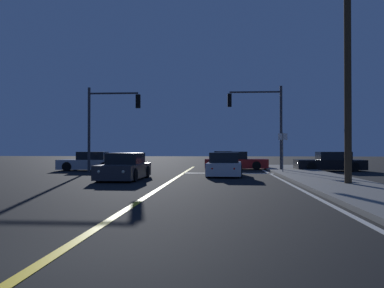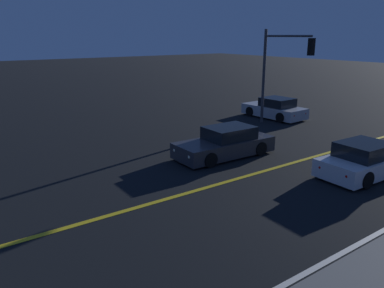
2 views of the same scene
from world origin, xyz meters
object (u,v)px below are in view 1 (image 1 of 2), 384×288
at_px(car_side_waiting_navy, 223,159).
at_px(utility_pole_right, 348,42).
at_px(traffic_signal_near_right, 262,115).
at_px(traffic_signal_far_left, 108,116).
at_px(car_distant_tail_white, 225,166).
at_px(street_sign_corner, 283,146).
at_px(car_parked_curb_black, 330,163).
at_px(car_far_approaching_silver, 90,162).
at_px(car_mid_block_charcoal, 125,168).
at_px(car_following_oncoming_red, 235,162).

xyz_separation_m(car_side_waiting_navy, utility_pole_right, (4.99, -20.81, 5.33)).
xyz_separation_m(traffic_signal_near_right, traffic_signal_far_left, (-10.33, -1.40, -0.13)).
xyz_separation_m(car_distant_tail_white, street_sign_corner, (3.58, 2.15, 1.12)).
relative_size(car_parked_curb_black, traffic_signal_near_right, 0.81).
distance_m(car_far_approaching_silver, utility_pole_right, 19.24).
relative_size(car_distant_tail_white, utility_pole_right, 0.37).
xyz_separation_m(car_mid_block_charcoal, traffic_signal_far_left, (-2.70, 6.42, 3.17)).
distance_m(car_following_oncoming_red, traffic_signal_far_left, 10.15).
xyz_separation_m(car_following_oncoming_red, car_distant_tail_white, (-0.86, -7.86, -0.00)).
height_order(car_mid_block_charcoal, car_parked_curb_black, same).
distance_m(car_following_oncoming_red, traffic_signal_near_right, 4.71).
xyz_separation_m(traffic_signal_far_left, utility_pole_right, (12.74, -9.78, 2.16)).
distance_m(car_mid_block_charcoal, street_sign_corner, 10.05).
bearing_deg(car_following_oncoming_red, traffic_signal_near_right, 30.85).
bearing_deg(car_distant_tail_white, car_far_approaching_silver, 153.39).
xyz_separation_m(car_parked_curb_black, street_sign_corner, (-3.84, -3.85, 1.12)).
bearing_deg(car_distant_tail_white, car_following_oncoming_red, 86.06).
height_order(car_following_oncoming_red, traffic_signal_far_left, traffic_signal_far_left).
distance_m(car_following_oncoming_red, street_sign_corner, 6.41).
bearing_deg(car_following_oncoming_red, car_distant_tail_white, -5.87).
bearing_deg(car_parked_curb_black, traffic_signal_far_left, 97.64).
height_order(car_far_approaching_silver, car_distant_tail_white, same).
relative_size(car_side_waiting_navy, street_sign_corner, 1.73).
distance_m(traffic_signal_far_left, utility_pole_right, 16.20).
bearing_deg(traffic_signal_near_right, car_mid_block_charcoal, 45.69).
bearing_deg(car_side_waiting_navy, car_following_oncoming_red, -80.20).
height_order(car_following_oncoming_red, traffic_signal_near_right, traffic_signal_near_right).
bearing_deg(utility_pole_right, car_parked_curb_black, 78.70).
height_order(car_parked_curb_black, car_far_approaching_silver, same).
distance_m(car_parked_curb_black, traffic_signal_far_left, 15.70).
xyz_separation_m(car_mid_block_charcoal, car_parked_curb_black, (12.48, 8.86, 0.00)).
relative_size(car_mid_block_charcoal, car_parked_curb_black, 0.99).
bearing_deg(car_parked_curb_black, car_distant_tail_white, 127.45).
bearing_deg(car_side_waiting_navy, traffic_signal_near_right, -72.62).
xyz_separation_m(car_far_approaching_silver, street_sign_corner, (13.08, -3.11, 1.12)).
relative_size(traffic_signal_near_right, traffic_signal_far_left, 1.03).
xyz_separation_m(car_side_waiting_navy, traffic_signal_near_right, (2.58, -9.63, 3.30)).
distance_m(car_parked_curb_black, car_far_approaching_silver, 16.94).
bearing_deg(car_far_approaching_silver, car_following_oncoming_red, -78.43).
relative_size(car_parked_curb_black, car_side_waiting_navy, 1.08).
bearing_deg(car_parked_curb_black, car_following_oncoming_red, 72.65).
xyz_separation_m(car_following_oncoming_red, street_sign_corner, (2.71, -5.70, 1.12)).
bearing_deg(car_mid_block_charcoal, car_following_oncoming_red, -117.54).
bearing_deg(car_following_oncoming_red, car_side_waiting_navy, -172.16).
bearing_deg(car_following_oncoming_red, utility_pole_right, 16.68).
distance_m(car_mid_block_charcoal, car_parked_curb_black, 15.30).
height_order(car_mid_block_charcoal, car_distant_tail_white, same).
height_order(car_far_approaching_silver, street_sign_corner, street_sign_corner).
relative_size(traffic_signal_far_left, utility_pole_right, 0.50).
relative_size(car_mid_block_charcoal, traffic_signal_far_left, 0.83).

